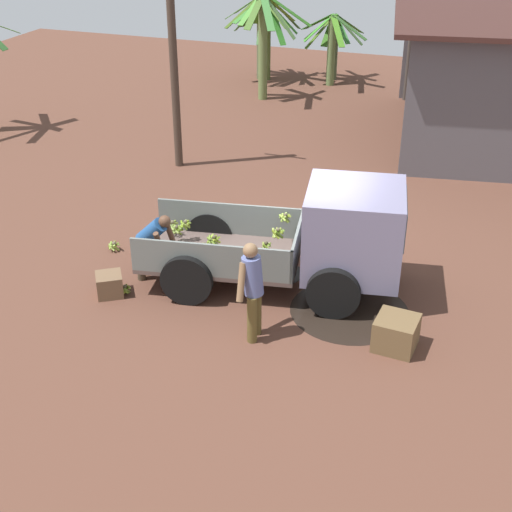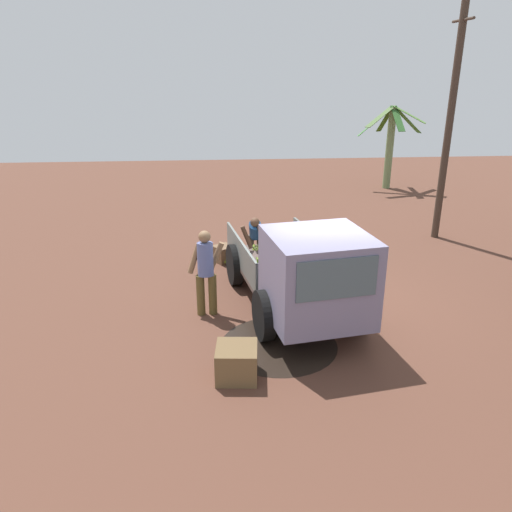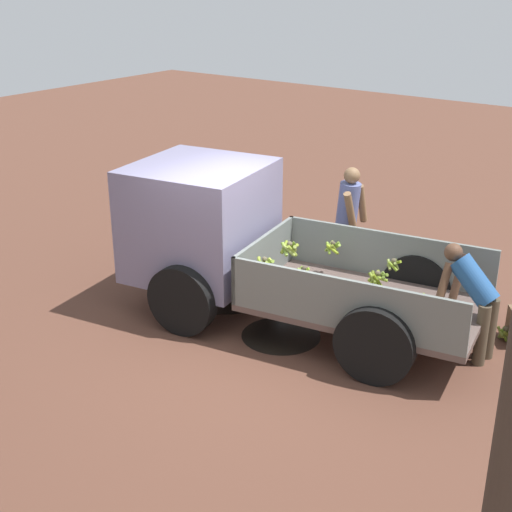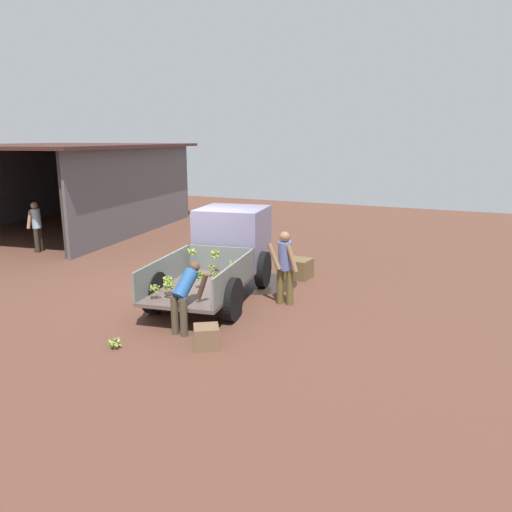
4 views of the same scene
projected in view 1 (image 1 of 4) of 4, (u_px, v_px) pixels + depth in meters
name	position (u px, v px, depth m)	size (l,w,h in m)	color
ground	(296.00, 268.00, 13.68)	(36.00, 36.00, 0.00)	brown
mud_patch_0	(349.00, 311.00, 12.37)	(2.07, 2.07, 0.01)	black
mud_patch_1	(276.00, 273.00, 13.52)	(1.02, 1.02, 0.01)	black
cargo_truck	(327.00, 237.00, 12.53)	(4.83, 2.55, 1.99)	brown
utility_pole	(172.00, 40.00, 16.87)	(1.13, 0.20, 6.19)	#423329
banana_palm_0	(262.00, 34.00, 25.09)	(2.40, 2.76, 2.90)	#535F3C
banana_palm_1	(334.00, 45.00, 25.17)	(2.21, 2.02, 2.28)	#556A42
banana_palm_2	(267.00, 33.00, 24.93)	(2.86, 2.35, 2.90)	#576A32
banana_palm_4	(263.00, 44.00, 22.73)	(2.26, 2.38, 3.32)	olive
banana_palm_5	(331.00, 47.00, 24.50)	(2.52, 2.51, 2.40)	olive
person_foreground_visitor	(252.00, 287.00, 11.24)	(0.39, 0.74, 1.72)	brown
person_worker_loading	(151.00, 241.00, 12.95)	(0.74, 0.69, 1.37)	#4B3F2E
person_bystander_near_shed	(431.00, 119.00, 18.72)	(0.69, 0.41, 1.68)	#342A21
banana_bunch_on_ground_0	(114.00, 245.00, 14.25)	(0.26, 0.25, 0.21)	brown
banana_bunch_on_ground_1	(125.00, 289.00, 12.82)	(0.24, 0.24, 0.18)	brown
wooden_crate_0	(109.00, 285.00, 12.76)	(0.45, 0.45, 0.41)	brown
wooden_crate_1	(396.00, 333.00, 11.33)	(0.65, 0.65, 0.53)	brown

